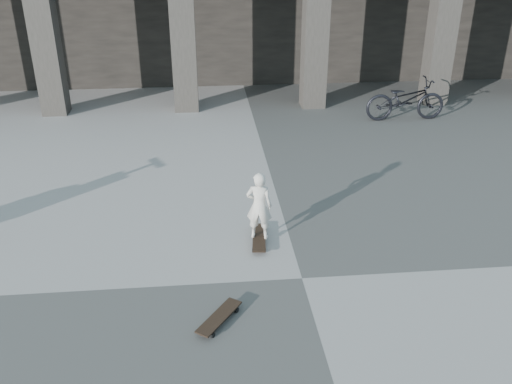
{
  "coord_description": "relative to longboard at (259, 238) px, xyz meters",
  "views": [
    {
      "loc": [
        -1.3,
        -6.4,
        4.5
      ],
      "look_at": [
        -0.51,
        1.58,
        0.65
      ],
      "focal_mm": 38.0,
      "sensor_mm": 36.0,
      "label": 1
    }
  ],
  "objects": [
    {
      "name": "skateboard_spare",
      "position": [
        -0.71,
        -1.94,
        0.0
      ],
      "size": [
        0.63,
        0.77,
        0.1
      ],
      "rotation": [
        0.0,
        0.0,
        0.95
      ],
      "color": "black",
      "rests_on": "ground"
    },
    {
      "name": "longboard",
      "position": [
        0.0,
        0.0,
        0.0
      ],
      "size": [
        0.3,
        0.91,
        0.09
      ],
      "rotation": [
        0.0,
        0.0,
        1.47
      ],
      "color": "black",
      "rests_on": "ground"
    },
    {
      "name": "child",
      "position": [
        0.0,
        0.0,
        0.58
      ],
      "size": [
        0.46,
        0.36,
        1.12
      ],
      "primitive_type": "imported",
      "rotation": [
        0.0,
        0.0,
        2.91
      ],
      "color": "silver",
      "rests_on": "longboard"
    },
    {
      "name": "ground",
      "position": [
        0.51,
        -1.08,
        -0.07
      ],
      "size": [
        90.0,
        90.0,
        0.0
      ],
      "primitive_type": "plane",
      "color": "#474745",
      "rests_on": "ground"
    },
    {
      "name": "bicycle",
      "position": [
        4.48,
        5.92,
        0.48
      ],
      "size": [
        2.1,
        0.75,
        1.1
      ],
      "primitive_type": "imported",
      "rotation": [
        0.0,
        0.0,
        1.58
      ],
      "color": "black",
      "rests_on": "ground"
    }
  ]
}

